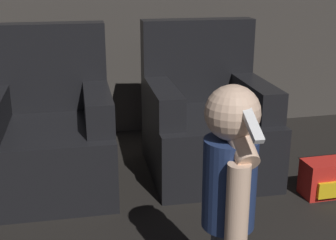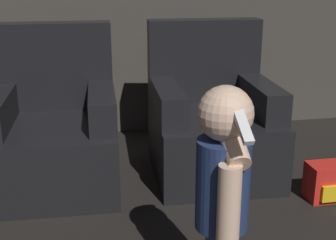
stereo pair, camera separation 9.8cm
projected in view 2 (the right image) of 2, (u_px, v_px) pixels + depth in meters
The scene contains 4 objects.
armchair_left at pixel (54, 133), 2.97m from camera, with size 0.81×0.87×1.00m.
armchair_right at pixel (211, 123), 3.16m from camera, with size 0.82×0.87×1.00m.
person_toddler at pixel (223, 185), 1.77m from camera, with size 0.21×0.36×0.94m.
toy_backpack at pixel (330, 182), 2.81m from camera, with size 0.27×0.19×0.23m.
Camera 2 is at (-0.48, 0.69, 1.35)m, focal length 50.00 mm.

